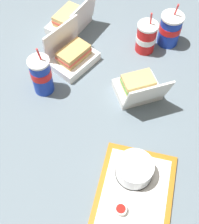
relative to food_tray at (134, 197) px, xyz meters
The scene contains 12 objects.
ground_plane 0.35m from the food_tray, 36.51° to the left, with size 3.20×3.20×0.00m, color slate.
food_tray is the anchor object (origin of this frame).
cake_container 0.09m from the food_tray, 13.26° to the left, with size 0.13×0.13×0.07m.
ketchup_cup 0.07m from the food_tray, 150.93° to the left, with size 0.04×0.04×0.02m.
napkin_stack 0.09m from the food_tray, 136.93° to the right, with size 0.10×0.10×0.00m, color white.
plastic_fork 0.07m from the food_tray, 128.29° to the left, with size 0.11×0.01×0.01m, color white.
clamshell_sandwich_left 0.67m from the food_tray, 36.85° to the left, with size 0.24×0.22×0.18m.
clamshell_sandwich_center 0.45m from the food_tray, 10.50° to the left, with size 0.25×0.25×0.17m.
clamshell_sandwich_front 0.90m from the food_tray, 33.01° to the left, with size 0.24×0.22×0.18m.
soda_cup_front 0.79m from the food_tray, ahead, with size 0.10×0.10×0.22m.
soda_cup_back 0.72m from the food_tray, ahead, with size 0.09×0.09×0.21m.
soda_cup_left 0.60m from the food_tray, 52.70° to the left, with size 0.09×0.09×0.24m.
Camera 1 is at (-0.65, -0.19, 1.06)m, focal length 50.00 mm.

